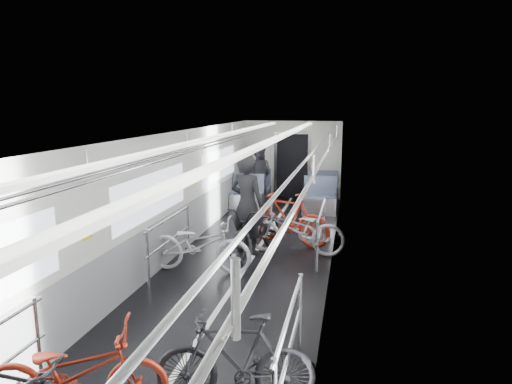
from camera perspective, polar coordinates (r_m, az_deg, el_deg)
car_shell at (r=9.18m, az=0.36°, el=-0.26°), size 3.02×14.01×2.41m
bike_left_near at (r=4.87m, az=-21.66°, el=-20.22°), size 1.83×1.08×0.91m
bike_left_far at (r=8.10m, az=-7.11°, el=-6.54°), size 1.87×0.66×0.98m
bike_right_near at (r=4.72m, az=-2.54°, el=-20.19°), size 1.64×0.71×0.95m
bike_right_mid at (r=8.97m, az=4.96°, el=-4.67°), size 1.95×0.76×1.01m
bike_right_far at (r=9.56m, az=4.07°, el=-3.33°), size 1.93×1.08×1.12m
bike_aisle at (r=8.87m, az=0.08°, el=-4.81°), size 1.21×2.03×1.01m
person_standing at (r=8.89m, az=-1.12°, el=-1.55°), size 0.83×0.68×1.98m
person_seated at (r=13.40m, az=0.33°, el=2.24°), size 0.97×0.82×1.76m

